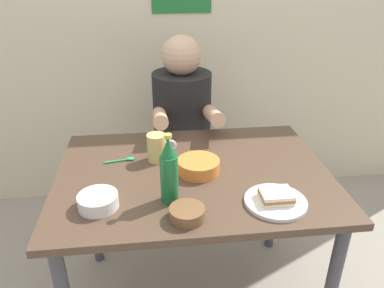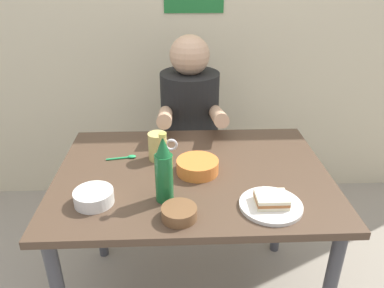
{
  "view_description": "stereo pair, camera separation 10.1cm",
  "coord_description": "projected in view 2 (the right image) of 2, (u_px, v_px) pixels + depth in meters",
  "views": [
    {
      "loc": [
        -0.16,
        -1.29,
        1.52
      ],
      "look_at": [
        0.0,
        0.05,
        0.84
      ],
      "focal_mm": 34.9,
      "sensor_mm": 36.0,
      "label": 1
    },
    {
      "loc": [
        -0.06,
        -1.3,
        1.52
      ],
      "look_at": [
        0.0,
        0.05,
        0.84
      ],
      "focal_mm": 34.9,
      "sensor_mm": 36.0,
      "label": 2
    }
  ],
  "objects": [
    {
      "name": "condiment_bowl_brown",
      "position": [
        179.0,
        212.0,
        1.24
      ],
      "size": [
        0.12,
        0.12,
        0.04
      ],
      "color": "brown",
      "rests_on": "dining_table"
    },
    {
      "name": "plate_orange",
      "position": [
        271.0,
        205.0,
        1.3
      ],
      "size": [
        0.22,
        0.22,
        0.01
      ],
      "primitive_type": "cylinder",
      "color": "silver",
      "rests_on": "dining_table"
    },
    {
      "name": "rice_bowl_white",
      "position": [
        94.0,
        196.0,
        1.31
      ],
      "size": [
        0.14,
        0.14,
        0.05
      ],
      "color": "silver",
      "rests_on": "dining_table"
    },
    {
      "name": "dining_table",
      "position": [
        192.0,
        191.0,
        1.56
      ],
      "size": [
        1.1,
        0.8,
        0.74
      ],
      "color": "#4C3828",
      "rests_on": "ground"
    },
    {
      "name": "stool",
      "position": [
        190.0,
        173.0,
        2.25
      ],
      "size": [
        0.34,
        0.34,
        0.45
      ],
      "color": "#4C4C51",
      "rests_on": "ground"
    },
    {
      "name": "beer_bottle",
      "position": [
        164.0,
        171.0,
        1.29
      ],
      "size": [
        0.06,
        0.06,
        0.26
      ],
      "color": "#19602D",
      "rests_on": "dining_table"
    },
    {
      "name": "spoon",
      "position": [
        127.0,
        157.0,
        1.61
      ],
      "size": [
        0.13,
        0.04,
        0.01
      ],
      "color": "#26A559",
      "rests_on": "dining_table"
    },
    {
      "name": "sandwich",
      "position": [
        271.0,
        199.0,
        1.29
      ],
      "size": [
        0.11,
        0.09,
        0.04
      ],
      "color": "beige",
      "rests_on": "plate_orange"
    },
    {
      "name": "soup_bowl_orange",
      "position": [
        198.0,
        166.0,
        1.5
      ],
      "size": [
        0.17,
        0.17,
        0.05
      ],
      "color": "orange",
      "rests_on": "dining_table"
    },
    {
      "name": "person_seated",
      "position": [
        190.0,
        110.0,
        2.06
      ],
      "size": [
        0.33,
        0.56,
        0.72
      ],
      "color": "black",
      "rests_on": "stool"
    },
    {
      "name": "beer_mug",
      "position": [
        158.0,
        146.0,
        1.58
      ],
      "size": [
        0.13,
        0.08,
        0.12
      ],
      "color": "#D1BC66",
      "rests_on": "dining_table"
    }
  ]
}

